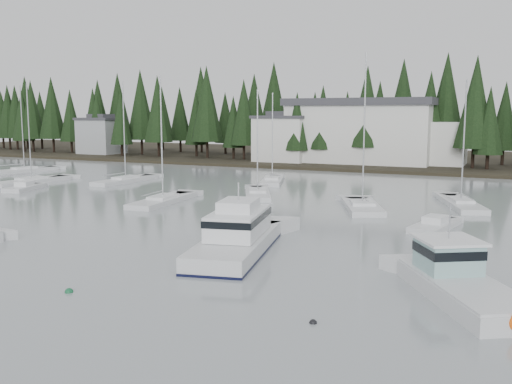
% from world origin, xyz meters
% --- Properties ---
extents(far_shore_land, '(240.00, 54.00, 1.00)m').
position_xyz_m(far_shore_land, '(0.00, 97.00, 0.00)').
color(far_shore_land, black).
rests_on(far_shore_land, ground).
extents(conifer_treeline, '(200.00, 22.00, 20.00)m').
position_xyz_m(conifer_treeline, '(0.00, 86.00, 0.00)').
color(conifer_treeline, black).
rests_on(conifer_treeline, ground).
extents(house_west, '(9.54, 7.42, 8.75)m').
position_xyz_m(house_west, '(-18.00, 79.00, 4.65)').
color(house_west, silver).
rests_on(house_west, ground).
extents(house_far_west, '(8.48, 7.42, 8.25)m').
position_xyz_m(house_far_west, '(-60.00, 81.00, 4.40)').
color(house_far_west, '#999EA0').
rests_on(house_far_west, ground).
extents(harbor_inn, '(29.50, 11.50, 10.90)m').
position_xyz_m(harbor_inn, '(-2.96, 82.34, 5.78)').
color(harbor_inn, silver).
rests_on(harbor_inn, ground).
extents(cabin_cruiser_center, '(6.24, 12.55, 5.17)m').
position_xyz_m(cabin_cruiser_center, '(3.96, 18.00, 0.78)').
color(cabin_cruiser_center, silver).
rests_on(cabin_cruiser_center, ground).
extents(lobster_boat_teal, '(7.51, 9.46, 5.08)m').
position_xyz_m(lobster_boat_teal, '(17.94, 14.30, 0.61)').
color(lobster_boat_teal, silver).
rests_on(lobster_boat_teal, ground).
extents(sailboat_2, '(2.64, 10.96, 13.47)m').
position_xyz_m(sailboat_2, '(-26.35, 45.55, 0.07)').
color(sailboat_2, silver).
rests_on(sailboat_2, ground).
extents(sailboat_3, '(4.51, 10.69, 13.56)m').
position_xyz_m(sailboat_3, '(-48.56, 49.54, 0.07)').
color(sailboat_3, silver).
rests_on(sailboat_3, ground).
extents(sailboat_4, '(5.36, 9.65, 12.01)m').
position_xyz_m(sailboat_4, '(-8.73, 53.01, 0.07)').
color(sailboat_4, silver).
rests_on(sailboat_4, ground).
extents(sailboat_5, '(6.55, 9.81, 11.98)m').
position_xyz_m(sailboat_5, '(-5.47, 41.44, 0.06)').
color(sailboat_5, silver).
rests_on(sailboat_5, ground).
extents(sailboat_7, '(3.54, 10.98, 13.15)m').
position_xyz_m(sailboat_7, '(-36.70, 39.62, 0.06)').
color(sailboat_7, silver).
rests_on(sailboat_7, ground).
extents(sailboat_8, '(5.89, 10.72, 12.59)m').
position_xyz_m(sailboat_8, '(15.24, 43.46, 0.06)').
color(sailboat_8, silver).
rests_on(sailboat_8, ground).
extents(sailboat_9, '(3.71, 10.50, 13.14)m').
position_xyz_m(sailboat_9, '(-12.01, 33.04, 0.07)').
color(sailboat_9, silver).
rests_on(sailboat_9, ground).
extents(sailboat_10, '(6.20, 9.46, 14.90)m').
position_xyz_m(sailboat_10, '(7.06, 37.74, 0.08)').
color(sailboat_10, silver).
rests_on(sailboat_10, ground).
extents(runabout_0, '(3.75, 6.26, 1.42)m').
position_xyz_m(runabout_0, '(-32.14, 34.21, 0.13)').
color(runabout_0, silver).
rests_on(runabout_0, ground).
extents(runabout_1, '(3.40, 6.72, 1.42)m').
position_xyz_m(runabout_1, '(14.53, 31.10, 0.13)').
color(runabout_1, silver).
rests_on(runabout_1, ground).
extents(mooring_buoy_green, '(0.43, 0.43, 0.43)m').
position_xyz_m(mooring_buoy_green, '(0.13, 6.91, 0.00)').
color(mooring_buoy_green, '#145933').
rests_on(mooring_buoy_green, ground).
extents(mooring_buoy_dark, '(0.35, 0.35, 0.35)m').
position_xyz_m(mooring_buoy_dark, '(12.64, 8.06, 0.00)').
color(mooring_buoy_dark, black).
rests_on(mooring_buoy_dark, ground).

